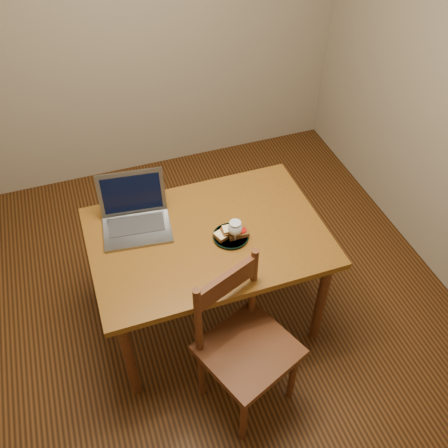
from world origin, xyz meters
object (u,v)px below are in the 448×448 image
object	(u,v)px
table	(208,245)
plate	(231,236)
laptop	(135,213)
chair	(245,341)
milk_glass	(235,232)

from	to	relation	value
table	plate	bearing A→B (deg)	-28.20
table	laptop	size ratio (longest dim) A/B	3.17
chair	milk_glass	world-z (taller)	chair
table	chair	distance (m)	0.59
table	laptop	xyz separation A→B (m)	(-0.35, 0.23, 0.16)
table	chair	xyz separation A→B (m)	(0.01, -0.57, -0.13)
table	plate	world-z (taller)	plate
plate	milk_glass	xyz separation A→B (m)	(0.01, -0.04, 0.07)
chair	laptop	distance (m)	0.93
plate	laptop	bearing A→B (deg)	147.73
table	milk_glass	xyz separation A→B (m)	(0.12, -0.10, 0.16)
plate	chair	bearing A→B (deg)	-101.34
chair	plate	distance (m)	0.57
table	plate	size ratio (longest dim) A/B	6.52
milk_glass	table	bearing A→B (deg)	141.33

